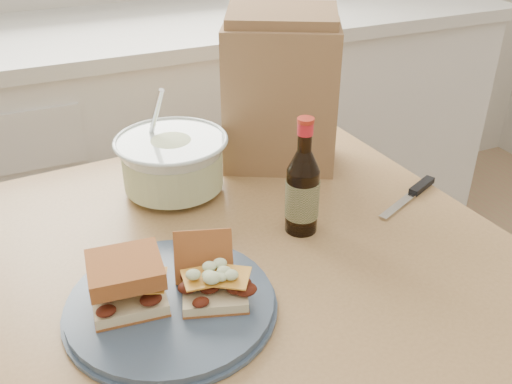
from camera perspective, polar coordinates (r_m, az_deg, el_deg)
name	(u,v)px	position (r m, az deg, el deg)	size (l,w,h in m)	color
cabinet_run	(147,162)	(1.98, -10.81, 2.99)	(2.50, 0.64, 0.94)	white
dining_table	(239,309)	(1.05, -1.71, -11.58)	(0.99, 0.99, 0.78)	tan
plate	(171,304)	(0.88, -8.50, -11.04)	(0.31, 0.31, 0.02)	#405167
sandwich_left	(127,282)	(0.85, -12.79, -8.81)	(0.11, 0.10, 0.08)	beige
sandwich_right	(211,275)	(0.86, -4.56, -8.31)	(0.12, 0.15, 0.08)	beige
coleslaw_bowl	(173,165)	(1.15, -8.32, 2.66)	(0.22, 0.22, 0.22)	white
beer_bottle	(302,190)	(1.01, 4.67, 0.20)	(0.06, 0.06, 0.22)	black
knife	(416,191)	(1.20, 15.71, 0.14)	(0.18, 0.10, 0.01)	silver
paper_bag	(280,97)	(1.22, 2.44, 9.48)	(0.23, 0.15, 0.31)	#957548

